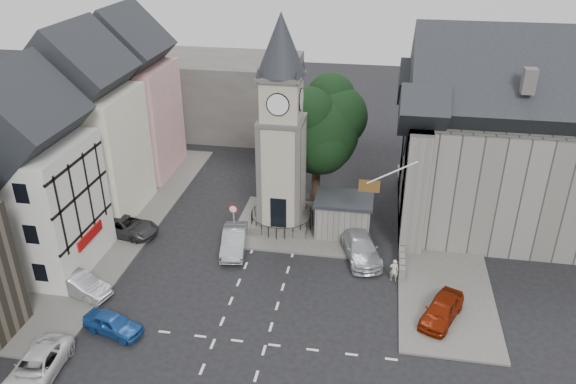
% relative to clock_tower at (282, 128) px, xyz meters
% --- Properties ---
extents(ground, '(120.00, 120.00, 0.00)m').
position_rel_clock_tower_xyz_m(ground, '(0.00, -7.99, -8.12)').
color(ground, black).
rests_on(ground, ground).
extents(pavement_west, '(6.00, 30.00, 0.14)m').
position_rel_clock_tower_xyz_m(pavement_west, '(-12.50, -1.99, -8.05)').
color(pavement_west, '#595651').
rests_on(pavement_west, ground).
extents(pavement_east, '(6.00, 26.00, 0.14)m').
position_rel_clock_tower_xyz_m(pavement_east, '(12.00, 0.01, -8.05)').
color(pavement_east, '#595651').
rests_on(pavement_east, ground).
extents(central_island, '(10.00, 8.00, 0.16)m').
position_rel_clock_tower_xyz_m(central_island, '(1.50, 0.01, -8.04)').
color(central_island, '#595651').
rests_on(central_island, ground).
extents(road_markings, '(20.00, 8.00, 0.01)m').
position_rel_clock_tower_xyz_m(road_markings, '(0.00, -13.49, -8.12)').
color(road_markings, silver).
rests_on(road_markings, ground).
extents(clock_tower, '(4.86, 4.86, 16.25)m').
position_rel_clock_tower_xyz_m(clock_tower, '(0.00, 0.00, 0.00)').
color(clock_tower, '#4C4944').
rests_on(clock_tower, ground).
extents(stone_shelter, '(4.30, 3.30, 3.08)m').
position_rel_clock_tower_xyz_m(stone_shelter, '(4.80, -0.49, -6.57)').
color(stone_shelter, slate).
rests_on(stone_shelter, ground).
extents(town_tree, '(7.20, 7.20, 10.80)m').
position_rel_clock_tower_xyz_m(town_tree, '(2.00, 5.01, -1.15)').
color(town_tree, black).
rests_on(town_tree, ground).
extents(warning_sign_post, '(0.70, 0.19, 2.85)m').
position_rel_clock_tower_xyz_m(warning_sign_post, '(-3.20, -2.56, -6.09)').
color(warning_sign_post, black).
rests_on(warning_sign_post, ground).
extents(terrace_pink, '(8.10, 7.60, 12.80)m').
position_rel_clock_tower_xyz_m(terrace_pink, '(-15.50, 8.01, -1.54)').
color(terrace_pink, '#D89894').
rests_on(terrace_pink, ground).
extents(terrace_cream, '(8.10, 7.60, 12.80)m').
position_rel_clock_tower_xyz_m(terrace_cream, '(-15.50, 0.01, -1.54)').
color(terrace_cream, '#F1EBCA').
rests_on(terrace_cream, ground).
extents(terrace_tudor, '(8.10, 7.60, 12.00)m').
position_rel_clock_tower_xyz_m(terrace_tudor, '(-15.50, -7.99, -1.93)').
color(terrace_tudor, silver).
rests_on(terrace_tudor, ground).
extents(backdrop_west, '(20.00, 10.00, 8.00)m').
position_rel_clock_tower_xyz_m(backdrop_west, '(-12.00, 20.01, -4.12)').
color(backdrop_west, '#4C4944').
rests_on(backdrop_west, ground).
extents(east_building, '(14.40, 11.40, 12.60)m').
position_rel_clock_tower_xyz_m(east_building, '(15.59, 3.01, -1.86)').
color(east_building, slate).
rests_on(east_building, ground).
extents(east_boundary_wall, '(0.40, 16.00, 0.90)m').
position_rel_clock_tower_xyz_m(east_boundary_wall, '(9.20, 2.01, -7.67)').
color(east_boundary_wall, slate).
rests_on(east_boundary_wall, ground).
extents(flagpole, '(3.68, 0.10, 2.74)m').
position_rel_clock_tower_xyz_m(flagpole, '(8.00, -3.99, -1.12)').
color(flagpole, white).
rests_on(flagpole, ground).
extents(car_west_blue, '(3.96, 2.41, 1.26)m').
position_rel_clock_tower_xyz_m(car_west_blue, '(-7.50, -13.99, -7.49)').
color(car_west_blue, '#1B4C99').
rests_on(car_west_blue, ground).
extents(car_west_silver, '(4.52, 2.63, 1.41)m').
position_rel_clock_tower_xyz_m(car_west_silver, '(-11.23, -10.89, -7.42)').
color(car_west_silver, '#93949A').
rests_on(car_west_silver, ground).
extents(car_west_grey, '(5.45, 3.22, 1.42)m').
position_rel_clock_tower_xyz_m(car_west_grey, '(-11.50, -3.41, -7.41)').
color(car_west_grey, '#313134').
rests_on(car_west_grey, ground).
extents(car_island_silver, '(2.35, 4.90, 1.55)m').
position_rel_clock_tower_xyz_m(car_island_silver, '(-2.78, -4.14, -7.35)').
color(car_island_silver, '#979CA0').
rests_on(car_island_silver, ground).
extents(car_island_east, '(3.68, 5.86, 1.58)m').
position_rel_clock_tower_xyz_m(car_island_east, '(6.30, -3.49, -7.33)').
color(car_island_east, '#B1B4BA').
rests_on(car_island_east, ground).
extents(car_east_red, '(3.28, 4.57, 1.45)m').
position_rel_clock_tower_xyz_m(car_east_red, '(11.50, -9.56, -7.40)').
color(car_east_red, maroon).
rests_on(car_east_red, ground).
extents(van_sw_white, '(2.59, 5.03, 1.36)m').
position_rel_clock_tower_xyz_m(van_sw_white, '(-9.90, -17.99, -7.44)').
color(van_sw_white, silver).
rests_on(van_sw_white, ground).
extents(pedestrian, '(0.60, 0.40, 1.64)m').
position_rel_clock_tower_xyz_m(pedestrian, '(8.65, -5.99, -7.30)').
color(pedestrian, beige).
rests_on(pedestrian, ground).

